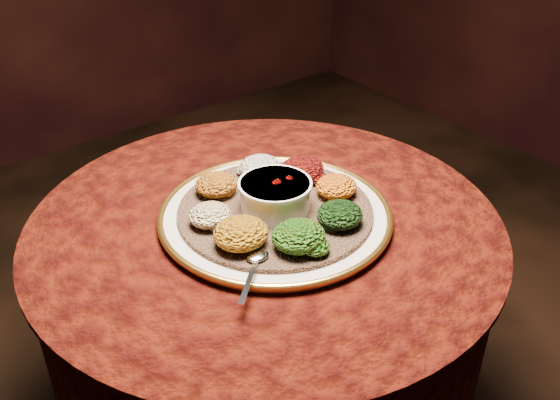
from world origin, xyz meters
TOP-DOWN VIEW (x-y plane):
  - table at (0.00, 0.00)m, footprint 0.96×0.96m
  - platter at (0.02, -0.02)m, footprint 0.54×0.54m
  - injera at (0.02, -0.02)m, footprint 0.50×0.50m
  - stew_bowl at (0.02, -0.02)m, footprint 0.15×0.15m
  - spoon at (-0.12, -0.13)m, footprint 0.12×0.11m
  - portion_ayib at (0.07, 0.11)m, footprint 0.09×0.09m
  - portion_kitfo at (0.14, 0.05)m, footprint 0.09×0.09m
  - portion_tikil at (0.15, -0.05)m, footprint 0.09×0.08m
  - portion_gomen at (0.08, -0.13)m, footprint 0.09×0.09m
  - portion_mixveg at (-0.03, -0.14)m, footprint 0.10×0.10m
  - portion_kik at (-0.11, -0.07)m, footprint 0.10×0.10m
  - portion_timatim at (-0.12, 0.02)m, footprint 0.08×0.08m
  - portion_shiro at (-0.05, 0.11)m, footprint 0.09×0.08m

SIDE VIEW (x-z plane):
  - table at x=0.00m, z-range 0.19..0.92m
  - platter at x=0.02m, z-range 0.73..0.76m
  - injera at x=0.02m, z-range 0.75..0.76m
  - spoon at x=-0.12m, z-range 0.76..0.77m
  - portion_timatim at x=-0.12m, z-range 0.76..0.80m
  - portion_tikil at x=0.15m, z-range 0.76..0.80m
  - portion_shiro at x=-0.05m, z-range 0.76..0.80m
  - portion_gomen at x=0.08m, z-range 0.76..0.81m
  - portion_ayib at x=0.07m, z-range 0.76..0.81m
  - portion_kitfo at x=0.14m, z-range 0.76..0.81m
  - portion_mixveg at x=-0.03m, z-range 0.76..0.81m
  - portion_kik at x=-0.11m, z-range 0.76..0.81m
  - stew_bowl at x=0.02m, z-range 0.77..0.83m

